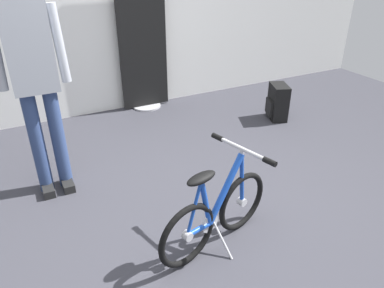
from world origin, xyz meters
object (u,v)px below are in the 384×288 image
at_px(folding_bike_foreground, 216,212).
at_px(backpack_on_floor, 278,102).
at_px(floor_banner_stand, 142,39).
at_px(visitor_near_wall, 33,68).

distance_m(folding_bike_foreground, backpack_on_floor, 2.29).
xyz_separation_m(floor_banner_stand, visitor_near_wall, (-1.34, -1.35, 0.18)).
bearing_deg(floor_banner_stand, visitor_near_wall, -134.68).
bearing_deg(visitor_near_wall, folding_bike_foreground, -54.60).
bearing_deg(folding_bike_foreground, visitor_near_wall, 125.40).
relative_size(floor_banner_stand, backpack_on_floor, 4.54).
xyz_separation_m(visitor_near_wall, backpack_on_floor, (2.60, 0.28, -0.84)).
bearing_deg(visitor_near_wall, backpack_on_floor, 6.25).
bearing_deg(floor_banner_stand, folding_bike_foreground, -100.40).
height_order(floor_banner_stand, visitor_near_wall, floor_banner_stand).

